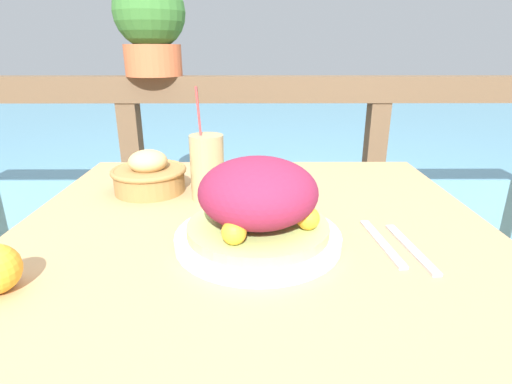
{
  "coord_description": "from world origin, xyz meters",
  "views": [
    {
      "loc": [
        0.0,
        -0.69,
        1.11
      ],
      "look_at": [
        0.0,
        0.05,
        0.84
      ],
      "focal_mm": 28.0,
      "sensor_mm": 36.0,
      "label": 1
    }
  ],
  "objects_px": {
    "drink_glass": "(207,167)",
    "bread_basket": "(149,175)",
    "potted_plant": "(150,23)",
    "salad_plate": "(258,208)"
  },
  "relations": [
    {
      "from": "bread_basket",
      "to": "potted_plant",
      "type": "bearing_deg",
      "value": 100.16
    },
    {
      "from": "drink_glass",
      "to": "potted_plant",
      "type": "bearing_deg",
      "value": 112.27
    },
    {
      "from": "drink_glass",
      "to": "potted_plant",
      "type": "relative_size",
      "value": 0.76
    },
    {
      "from": "drink_glass",
      "to": "bread_basket",
      "type": "bearing_deg",
      "value": 161.83
    },
    {
      "from": "potted_plant",
      "to": "bread_basket",
      "type": "bearing_deg",
      "value": -79.84
    },
    {
      "from": "salad_plate",
      "to": "potted_plant",
      "type": "distance_m",
      "value": 0.96
    },
    {
      "from": "salad_plate",
      "to": "bread_basket",
      "type": "height_order",
      "value": "salad_plate"
    },
    {
      "from": "bread_basket",
      "to": "potted_plant",
      "type": "xyz_separation_m",
      "value": [
        -0.1,
        0.55,
        0.37
      ]
    },
    {
      "from": "salad_plate",
      "to": "potted_plant",
      "type": "height_order",
      "value": "potted_plant"
    },
    {
      "from": "salad_plate",
      "to": "drink_glass",
      "type": "height_order",
      "value": "drink_glass"
    }
  ]
}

